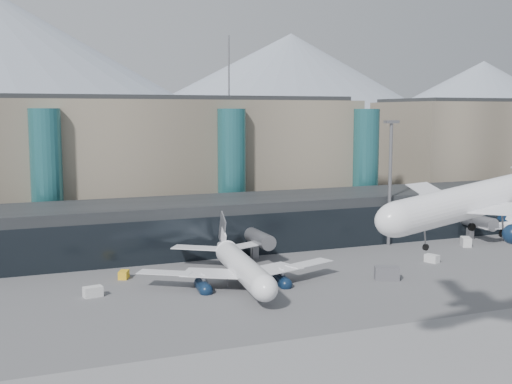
{
  "coord_description": "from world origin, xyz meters",
  "views": [
    {
      "loc": [
        -43.06,
        -62.57,
        27.33
      ],
      "look_at": [
        -5.68,
        32.0,
        14.56
      ],
      "focal_mm": 45.0,
      "sensor_mm": 36.0,
      "label": 1
    }
  ],
  "objects_px": {
    "veh_a": "(93,292)",
    "veh_g": "(432,258)",
    "veh_b": "(124,275)",
    "veh_c": "(387,273)",
    "lightmast_mid": "(390,176)",
    "jet_parked_mid": "(238,257)",
    "hero_jet": "(500,186)",
    "veh_d": "(466,242)"
  },
  "relations": [
    {
      "from": "lightmast_mid",
      "to": "veh_d",
      "type": "bearing_deg",
      "value": -25.21
    },
    {
      "from": "veh_b",
      "to": "veh_c",
      "type": "distance_m",
      "value": 43.22
    },
    {
      "from": "jet_parked_mid",
      "to": "veh_b",
      "type": "bearing_deg",
      "value": 68.45
    },
    {
      "from": "jet_parked_mid",
      "to": "veh_g",
      "type": "height_order",
      "value": "jet_parked_mid"
    },
    {
      "from": "jet_parked_mid",
      "to": "veh_b",
      "type": "relative_size",
      "value": 14.8
    },
    {
      "from": "lightmast_mid",
      "to": "jet_parked_mid",
      "type": "distance_m",
      "value": 42.92
    },
    {
      "from": "veh_b",
      "to": "lightmast_mid",
      "type": "bearing_deg",
      "value": -59.35
    },
    {
      "from": "hero_jet",
      "to": "veh_d",
      "type": "relative_size",
      "value": 10.13
    },
    {
      "from": "lightmast_mid",
      "to": "veh_g",
      "type": "xyz_separation_m",
      "value": [
        -1.12,
        -15.95,
        -13.7
      ]
    },
    {
      "from": "veh_c",
      "to": "veh_d",
      "type": "xyz_separation_m",
      "value": [
        29.75,
        16.64,
        -0.18
      ]
    },
    {
      "from": "jet_parked_mid",
      "to": "veh_a",
      "type": "xyz_separation_m",
      "value": [
        -22.95,
        0.07,
        -3.38
      ]
    },
    {
      "from": "hero_jet",
      "to": "jet_parked_mid",
      "type": "xyz_separation_m",
      "value": [
        -16.04,
        40.06,
        -15.08
      ]
    },
    {
      "from": "lightmast_mid",
      "to": "veh_b",
      "type": "xyz_separation_m",
      "value": [
        -55.47,
        -6.75,
        -13.76
      ]
    },
    {
      "from": "hero_jet",
      "to": "jet_parked_mid",
      "type": "bearing_deg",
      "value": 106.28
    },
    {
      "from": "veh_a",
      "to": "veh_g",
      "type": "relative_size",
      "value": 1.11
    },
    {
      "from": "veh_c",
      "to": "veh_g",
      "type": "bearing_deg",
      "value": 52.16
    },
    {
      "from": "hero_jet",
      "to": "veh_g",
      "type": "bearing_deg",
      "value": 56.08
    },
    {
      "from": "lightmast_mid",
      "to": "veh_a",
      "type": "relative_size",
      "value": 9.34
    },
    {
      "from": "veh_b",
      "to": "veh_c",
      "type": "height_order",
      "value": "veh_c"
    },
    {
      "from": "veh_b",
      "to": "veh_d",
      "type": "distance_m",
      "value": 69.67
    },
    {
      "from": "veh_c",
      "to": "veh_d",
      "type": "height_order",
      "value": "veh_c"
    },
    {
      "from": "jet_parked_mid",
      "to": "lightmast_mid",
      "type": "bearing_deg",
      "value": -61.73
    },
    {
      "from": "veh_a",
      "to": "veh_g",
      "type": "bearing_deg",
      "value": -10.37
    },
    {
      "from": "lightmast_mid",
      "to": "veh_a",
      "type": "xyz_separation_m",
      "value": [
        -61.58,
        -15.56,
        -13.65
      ]
    },
    {
      "from": "veh_d",
      "to": "veh_g",
      "type": "bearing_deg",
      "value": 148.93
    },
    {
      "from": "lightmast_mid",
      "to": "veh_b",
      "type": "relative_size",
      "value": 11.19
    },
    {
      "from": "jet_parked_mid",
      "to": "veh_d",
      "type": "relative_size",
      "value": 10.62
    },
    {
      "from": "hero_jet",
      "to": "veh_c",
      "type": "xyz_separation_m",
      "value": [
        7.04,
        32.37,
        -18.14
      ]
    },
    {
      "from": "veh_d",
      "to": "veh_g",
      "type": "height_order",
      "value": "veh_d"
    },
    {
      "from": "lightmast_mid",
      "to": "veh_b",
      "type": "distance_m",
      "value": 57.55
    },
    {
      "from": "veh_d",
      "to": "lightmast_mid",
      "type": "bearing_deg",
      "value": 92.55
    },
    {
      "from": "hero_jet",
      "to": "veh_a",
      "type": "relative_size",
      "value": 11.77
    },
    {
      "from": "veh_a",
      "to": "veh_b",
      "type": "relative_size",
      "value": 1.2
    },
    {
      "from": "jet_parked_mid",
      "to": "veh_d",
      "type": "distance_m",
      "value": 53.68
    },
    {
      "from": "hero_jet",
      "to": "veh_a",
      "type": "xyz_separation_m",
      "value": [
        -38.98,
        40.13,
        -18.45
      ]
    },
    {
      "from": "veh_a",
      "to": "veh_c",
      "type": "xyz_separation_m",
      "value": [
        46.02,
        -7.77,
        0.31
      ]
    },
    {
      "from": "lightmast_mid",
      "to": "veh_g",
      "type": "relative_size",
      "value": 10.32
    },
    {
      "from": "veh_a",
      "to": "veh_g",
      "type": "xyz_separation_m",
      "value": [
        60.46,
        -0.4,
        -0.05
      ]
    },
    {
      "from": "jet_parked_mid",
      "to": "veh_c",
      "type": "relative_size",
      "value": 8.66
    },
    {
      "from": "veh_b",
      "to": "veh_c",
      "type": "bearing_deg",
      "value": -88.83
    },
    {
      "from": "veh_b",
      "to": "veh_g",
      "type": "xyz_separation_m",
      "value": [
        54.35,
        -9.2,
        0.06
      ]
    },
    {
      "from": "jet_parked_mid",
      "to": "veh_c",
      "type": "height_order",
      "value": "jet_parked_mid"
    }
  ]
}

